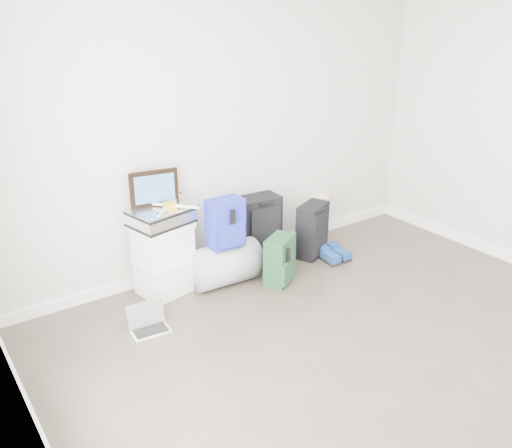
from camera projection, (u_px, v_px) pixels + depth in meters
ground at (433, 395)px, 3.58m from camera, size 5.00×5.00×0.00m
room_envelope at (470, 138)px, 2.94m from camera, size 4.52×5.02×2.71m
boxes_stack at (164, 258)px, 4.74m from camera, size 0.51×0.45×0.65m
briefcase at (161, 217)px, 4.59m from camera, size 0.55×0.45×0.14m
painting at (154, 188)px, 4.58m from camera, size 0.42×0.09×0.31m
drone at (170, 205)px, 4.58m from camera, size 0.41×0.41×0.05m
duffel_bag at (225, 264)px, 4.93m from camera, size 0.65×0.42×0.39m
blue_backpack at (226, 224)px, 4.76m from camera, size 0.32×0.23×0.44m
large_suitcase at (258, 229)px, 5.31m from camera, size 0.45×0.30×0.67m
green_backpack at (280, 261)px, 4.95m from camera, size 0.37×0.35×0.44m
carry_on at (313, 230)px, 5.44m from camera, size 0.40×0.34×0.55m
shoes at (333, 255)px, 5.44m from camera, size 0.26×0.30×0.10m
rolled_rug at (320, 220)px, 5.74m from camera, size 0.18×0.18×0.54m
laptop at (149, 324)px, 4.27m from camera, size 0.32×0.24×0.21m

